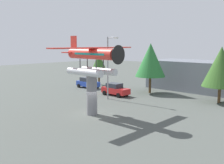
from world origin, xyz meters
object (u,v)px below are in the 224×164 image
car_near_blue (88,83)px  tree_east (150,60)px  streetlight_primary (109,64)px  tree_west (99,62)px  display_pedestal (92,95)px  tree_center_back (221,67)px  car_mid_red (115,89)px  floatplane_monument (92,59)px  storefront_building (199,76)px

car_near_blue → tree_east: (10.24, 3.45, 4.08)m
streetlight_primary → tree_east: (1.26, 7.49, 0.20)m
streetlight_primary → tree_west: streetlight_primary is taller
display_pedestal → streetlight_primary: bearing=122.2°
tree_center_back → display_pedestal: bearing=-116.1°
car_mid_red → display_pedestal: bearing=-59.7°
floatplane_monument → tree_east: floatplane_monument is taller
streetlight_primary → tree_west: bearing=142.6°
storefront_building → display_pedestal: bearing=-92.4°
car_mid_red → tree_east: tree_east is taller
floatplane_monument → storefront_building: 22.30m
display_pedestal → car_mid_red: display_pedestal is taller
floatplane_monument → car_mid_red: bearing=119.9°
car_near_blue → tree_east: tree_east is taller
car_near_blue → tree_center_back: size_ratio=0.60×
floatplane_monument → tree_west: 20.84m
storefront_building → tree_east: bearing=-117.3°
streetlight_primary → storefront_building: 16.24m
storefront_building → tree_center_back: (6.29, -7.21, 2.23)m
display_pedestal → tree_east: 14.91m
floatplane_monument → streetlight_primary: bearing=121.9°
car_near_blue → streetlight_primary: 10.58m
tree_east → car_near_blue: bearing=-161.4°
tree_east → tree_center_back: size_ratio=1.06×
tree_east → storefront_building: bearing=62.7°
tree_center_back → car_near_blue: bearing=-169.2°
car_near_blue → streetlight_primary: (8.98, -4.04, 3.87)m
floatplane_monument → tree_east: 14.68m
display_pedestal → streetlight_primary: streetlight_primary is taller
floatplane_monument → tree_east: size_ratio=1.40×
streetlight_primary → tree_west: (-10.27, 7.86, -0.72)m
tree_west → floatplane_monument: bearing=-45.0°
display_pedestal → streetlight_primary: size_ratio=0.51×
tree_center_back → tree_east: bearing=-177.3°
floatplane_monument → streetlight_primary: 8.19m
car_mid_red → tree_center_back: size_ratio=0.60×
display_pedestal → car_mid_red: (-5.42, 9.27, -1.21)m
car_near_blue → car_mid_red: bearing=-11.5°
car_near_blue → tree_west: tree_west is taller
storefront_building → streetlight_primary: bearing=-109.0°
car_mid_red → streetlight_primary: 4.72m
floatplane_monument → storefront_building: floatplane_monument is taller
storefront_building → tree_west: size_ratio=2.70×
display_pedestal → tree_west: bearing=134.8°
car_mid_red → tree_west: bearing=149.4°
storefront_building → tree_west: (-15.50, -7.32, 1.72)m
car_near_blue → tree_east: bearing=18.6°
floatplane_monument → car_mid_red: 11.89m
tree_west → streetlight_primary: bearing=-37.4°
tree_west → tree_east: size_ratio=0.76×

